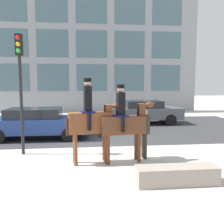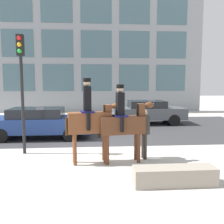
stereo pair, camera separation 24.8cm
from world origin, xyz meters
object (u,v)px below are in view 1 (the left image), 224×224
pedestrian_bystander (144,130)px  street_car_far_lane (144,111)px  traffic_light (20,75)px  mounted_horse_lead (91,120)px  street_car_near_lane (37,123)px  mounted_horse_companion (124,122)px  planter_ledge (177,175)px

pedestrian_bystander → street_car_far_lane: size_ratio=0.38×
street_car_far_lane → traffic_light: (-5.94, -6.22, 2.03)m
mounted_horse_lead → street_car_near_lane: mounted_horse_lead is taller
pedestrian_bystander → traffic_light: size_ratio=0.40×
pedestrian_bystander → street_car_near_lane: 5.52m
pedestrian_bystander → street_car_near_lane: size_ratio=0.35×
mounted_horse_companion → street_car_near_lane: 5.23m
mounted_horse_lead → pedestrian_bystander: size_ratio=1.61×
mounted_horse_lead → street_car_near_lane: size_ratio=0.57×
mounted_horse_lead → street_car_far_lane: mounted_horse_lead is taller
street_car_near_lane → planter_ledge: 7.37m
traffic_light → planter_ledge: 6.10m
planter_ledge → mounted_horse_lead: bearing=137.4°
mounted_horse_companion → traffic_light: size_ratio=0.59×
mounted_horse_lead → street_car_far_lane: size_ratio=0.61×
mounted_horse_companion → pedestrian_bystander: mounted_horse_companion is taller
mounted_horse_lead → street_car_near_lane: bearing=113.4°
street_car_far_lane → planter_ledge: bearing=-98.6°
mounted_horse_lead → street_car_far_lane: 8.27m
mounted_horse_companion → street_car_far_lane: size_ratio=0.57×
pedestrian_bystander → planter_ledge: size_ratio=0.81×
street_car_near_lane → planter_ledge: street_car_near_lane is taller
mounted_horse_lead → planter_ledge: 3.09m
mounted_horse_companion → street_car_far_lane: 7.90m
street_car_near_lane → traffic_light: bearing=-90.1°
pedestrian_bystander → mounted_horse_companion: bearing=13.3°
mounted_horse_lead → pedestrian_bystander: bearing=0.7°
mounted_horse_lead → traffic_light: (-2.41, 1.24, 1.43)m
street_car_far_lane → traffic_light: traffic_light is taller
planter_ledge → street_car_near_lane: bearing=127.9°
mounted_horse_companion → street_car_near_lane: mounted_horse_companion is taller
pedestrian_bystander → street_car_near_lane: bearing=-49.9°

